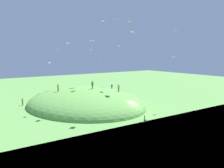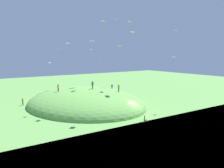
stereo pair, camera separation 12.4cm
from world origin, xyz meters
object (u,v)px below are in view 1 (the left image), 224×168
object	(u,v)px
kite_7	(79,29)
person_watching_kites	(119,87)
kite_9	(101,56)
person_walking_path	(112,86)
person_on_hilltop	(92,84)
kite_4	(119,46)
kite_5	(59,49)
kite_12	(92,41)
mooring_post	(145,119)
kite_0	(91,50)
kite_11	(103,21)
kite_2	(68,43)
person_near_shore	(22,101)
person_with_child	(58,87)
kite_10	(50,63)
kite_3	(132,32)
kite_6	(117,19)
kite_1	(174,58)
kite_13	(176,31)
kite_8	(129,22)

from	to	relation	value
kite_7	person_watching_kites	bearing A→B (deg)	-90.89
kite_9	person_walking_path	bearing A→B (deg)	172.17
person_on_hilltop	kite_9	xyz separation A→B (m)	(11.67, -9.59, 5.65)
kite_4	kite_5	distance (m)	14.00
kite_12	mooring_post	xyz separation A→B (m)	(-19.55, 1.64, -13.38)
kite_0	kite_5	world-z (taller)	kite_5
kite_11	kite_12	size ratio (longest dim) A/B	0.98
kite_7	person_on_hilltop	bearing A→B (deg)	-57.21
kite_5	kite_9	world-z (taller)	kite_5
kite_2	person_near_shore	bearing A→B (deg)	89.17
person_with_child	kite_2	distance (m)	12.18
person_near_shore	person_with_child	bearing A→B (deg)	-67.12
kite_5	kite_2	bearing A→B (deg)	-93.54
kite_10	mooring_post	bearing A→B (deg)	-146.35
kite_3	kite_6	distance (m)	8.48
kite_2	kite_7	world-z (taller)	kite_7
person_walking_path	mooring_post	xyz separation A→B (m)	(-20.16, 7.63, -2.53)
kite_3	mooring_post	distance (m)	18.51
kite_6	kite_12	xyz separation A→B (m)	(14.26, -3.52, -3.11)
kite_4	kite_10	bearing A→B (deg)	95.88
person_watching_kites	kite_3	world-z (taller)	kite_3
mooring_post	person_walking_path	bearing A→B (deg)	-20.73
kite_2	person_watching_kites	bearing A→B (deg)	-156.35
kite_1	person_watching_kites	bearing A→B (deg)	37.81
kite_1	kite_3	bearing A→B (deg)	37.97
kite_0	kite_10	world-z (taller)	kite_0
person_watching_kites	kite_13	world-z (taller)	kite_13
kite_7	kite_8	xyz separation A→B (m)	(0.67, -12.43, 2.24)
kite_10	person_on_hilltop	bearing A→B (deg)	-92.17
kite_2	kite_4	world-z (taller)	kite_2
person_near_shore	kite_3	xyz separation A→B (m)	(-14.95, -18.05, 14.40)
person_on_hilltop	kite_2	distance (m)	12.92
kite_9	mooring_post	size ratio (longest dim) A/B	1.47
kite_9	mooring_post	bearing A→B (deg)	162.23
person_watching_kites	kite_12	xyz separation A→B (m)	(7.67, 1.88, 9.76)
person_near_shore	kite_2	bearing A→B (deg)	-19.34
person_watching_kites	kite_1	bearing A→B (deg)	3.60
person_with_child	kite_3	xyz separation A→B (m)	(-8.66, -12.50, 11.05)
person_with_child	kite_5	world-z (taller)	kite_5
kite_3	kite_2	bearing A→B (deg)	25.96
person_on_hilltop	kite_4	distance (m)	11.95
person_watching_kites	kite_9	distance (m)	16.74
person_near_shore	kite_3	bearing A→B (deg)	-58.16
person_on_hilltop	person_walking_path	xyz separation A→B (m)	(5.27, -8.71, -1.77)
kite_3	kite_5	bearing A→B (deg)	32.30
kite_6	person_watching_kites	bearing A→B (deg)	-39.36
kite_2	kite_8	xyz separation A→B (m)	(-11.76, -8.89, 4.42)
kite_1	kite_4	distance (m)	14.40
person_on_hilltop	person_walking_path	distance (m)	10.33
person_walking_path	person_watching_kites	bearing A→B (deg)	-17.52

